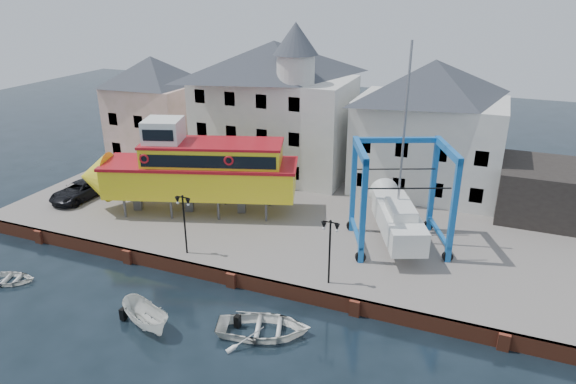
% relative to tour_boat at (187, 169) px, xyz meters
% --- Properties ---
extents(ground, '(140.00, 140.00, 0.00)m').
position_rel_tour_boat_xyz_m(ground, '(7.52, -7.26, -4.51)').
color(ground, black).
rests_on(ground, ground).
extents(hardstanding, '(44.00, 22.00, 1.00)m').
position_rel_tour_boat_xyz_m(hardstanding, '(7.52, 3.74, -4.01)').
color(hardstanding, slate).
rests_on(hardstanding, ground).
extents(quay_wall, '(44.00, 0.47, 1.00)m').
position_rel_tour_boat_xyz_m(quay_wall, '(7.52, -7.15, -4.01)').
color(quay_wall, brown).
rests_on(quay_wall, ground).
extents(building_pink, '(8.00, 7.00, 10.30)m').
position_rel_tour_boat_xyz_m(building_pink, '(-10.48, 10.74, 1.64)').
color(building_pink, tan).
rests_on(building_pink, hardstanding).
extents(building_white_main, '(14.00, 8.30, 14.00)m').
position_rel_tour_boat_xyz_m(building_white_main, '(2.65, 11.14, 2.83)').
color(building_white_main, silver).
rests_on(building_white_main, hardstanding).
extents(building_white_right, '(12.00, 8.00, 11.20)m').
position_rel_tour_boat_xyz_m(building_white_right, '(16.52, 11.74, 2.09)').
color(building_white_right, silver).
rests_on(building_white_right, hardstanding).
extents(shed_dark, '(8.00, 7.00, 4.00)m').
position_rel_tour_boat_xyz_m(shed_dark, '(26.52, 9.74, -1.51)').
color(shed_dark, black).
rests_on(shed_dark, hardstanding).
extents(lamp_post_left, '(1.12, 0.32, 4.20)m').
position_rel_tour_boat_xyz_m(lamp_post_left, '(3.52, -6.06, -0.34)').
color(lamp_post_left, black).
rests_on(lamp_post_left, hardstanding).
extents(lamp_post_right, '(1.12, 0.32, 4.20)m').
position_rel_tour_boat_xyz_m(lamp_post_right, '(13.52, -6.06, -0.34)').
color(lamp_post_right, black).
rests_on(lamp_post_right, hardstanding).
extents(tour_boat, '(17.50, 9.22, 7.44)m').
position_rel_tour_boat_xyz_m(tour_boat, '(0.00, 0.00, 0.00)').
color(tour_boat, '#59595E').
rests_on(tour_boat, hardstanding).
extents(travel_lift, '(7.80, 9.24, 13.68)m').
position_rel_tour_boat_xyz_m(travel_lift, '(16.05, 1.16, -1.23)').
color(travel_lift, '#0F60AE').
rests_on(travel_lift, hardstanding).
extents(van, '(2.64, 5.36, 1.46)m').
position_rel_tour_boat_xyz_m(van, '(-9.93, -1.37, -2.78)').
color(van, black).
rests_on(van, hardstanding).
extents(motorboat_a, '(4.24, 2.96, 1.53)m').
position_rel_tour_boat_xyz_m(motorboat_a, '(5.03, -12.67, -4.51)').
color(motorboat_a, white).
rests_on(motorboat_a, ground).
extents(motorboat_b, '(6.04, 5.09, 1.07)m').
position_rel_tour_boat_xyz_m(motorboat_b, '(11.36, -10.83, -4.51)').
color(motorboat_b, white).
rests_on(motorboat_b, ground).
extents(motorboat_d, '(3.93, 3.40, 0.68)m').
position_rel_tour_boat_xyz_m(motorboat_d, '(-6.05, -12.16, -4.51)').
color(motorboat_d, white).
rests_on(motorboat_d, ground).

